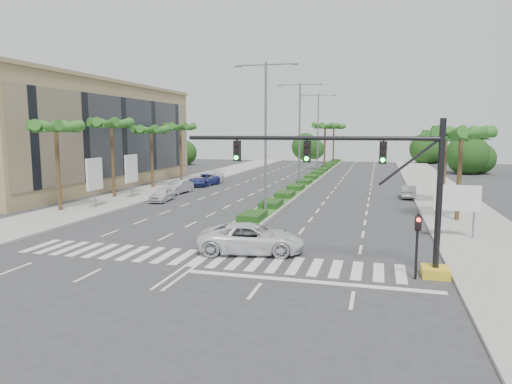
# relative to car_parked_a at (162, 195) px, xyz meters

# --- Properties ---
(ground) EXTENTS (160.00, 160.00, 0.00)m
(ground) POSITION_rel_car_parked_a_xyz_m (10.95, -17.35, -0.65)
(ground) COLOR #333335
(ground) RESTS_ON ground
(footpath_right) EXTENTS (6.00, 120.00, 0.15)m
(footpath_right) POSITION_rel_car_parked_a_xyz_m (26.15, 2.65, -0.58)
(footpath_right) COLOR gray
(footpath_right) RESTS_ON ground
(footpath_left) EXTENTS (6.00, 120.00, 0.15)m
(footpath_left) POSITION_rel_car_parked_a_xyz_m (-4.25, 2.65, -0.58)
(footpath_left) COLOR gray
(footpath_left) RESTS_ON ground
(median) EXTENTS (2.20, 75.00, 0.20)m
(median) POSITION_rel_car_parked_a_xyz_m (10.95, 27.65, -0.55)
(median) COLOR gray
(median) RESTS_ON ground
(median_grass) EXTENTS (1.80, 75.00, 0.04)m
(median_grass) POSITION_rel_car_parked_a_xyz_m (10.95, 27.65, -0.43)
(median_grass) COLOR #306322
(median_grass) RESTS_ON median
(building) EXTENTS (12.00, 36.00, 12.00)m
(building) POSITION_rel_car_parked_a_xyz_m (-15.05, 8.65, 5.35)
(building) COLOR tan
(building) RESTS_ON ground
(signal_gantry) EXTENTS (12.60, 1.20, 7.20)m
(signal_gantry) POSITION_rel_car_parked_a_xyz_m (20.22, -17.36, 2.80)
(signal_gantry) COLOR gold
(signal_gantry) RESTS_ON ground
(pedestrian_signal) EXTENTS (0.28, 0.36, 3.00)m
(pedestrian_signal) POSITION_rel_car_parked_a_xyz_m (21.55, -18.03, 1.39)
(pedestrian_signal) COLOR black
(pedestrian_signal) RESTS_ON ground
(direction_sign) EXTENTS (2.70, 0.11, 3.40)m
(direction_sign) POSITION_rel_car_parked_a_xyz_m (24.45, -9.36, 1.80)
(direction_sign) COLOR slate
(direction_sign) RESTS_ON ground
(billboard_near) EXTENTS (0.18, 2.10, 4.35)m
(billboard_near) POSITION_rel_car_parked_a_xyz_m (-3.55, -5.35, 2.31)
(billboard_near) COLOR slate
(billboard_near) RESTS_ON ground
(billboard_far) EXTENTS (0.18, 2.10, 4.35)m
(billboard_far) POSITION_rel_car_parked_a_xyz_m (-3.55, 0.65, 2.31)
(billboard_far) COLOR slate
(billboard_far) RESTS_ON ground
(palm_left_near) EXTENTS (4.57, 4.68, 7.55)m
(palm_left_near) POSITION_rel_car_parked_a_xyz_m (-5.55, -7.35, 6.04)
(palm_left_near) COLOR brown
(palm_left_near) RESTS_ON ground
(palm_left_mid) EXTENTS (4.57, 4.68, 7.95)m
(palm_left_mid) POSITION_rel_car_parked_a_xyz_m (-5.55, 0.65, 6.42)
(palm_left_mid) COLOR brown
(palm_left_mid) RESTS_ON ground
(palm_left_far) EXTENTS (4.57, 4.68, 7.35)m
(palm_left_far) POSITION_rel_car_parked_a_xyz_m (-5.55, 8.65, 5.84)
(palm_left_far) COLOR brown
(palm_left_far) RESTS_ON ground
(palm_left_end) EXTENTS (4.57, 4.68, 7.75)m
(palm_left_end) POSITION_rel_car_parked_a_xyz_m (-5.55, 16.65, 6.23)
(palm_left_end) COLOR brown
(palm_left_end) RESTS_ON ground
(palm_right_near) EXTENTS (4.57, 4.68, 7.05)m
(palm_right_near) POSITION_rel_car_parked_a_xyz_m (25.45, -3.35, 5.55)
(palm_right_near) COLOR brown
(palm_right_near) RESTS_ON ground
(palm_right_far) EXTENTS (4.57, 4.68, 6.75)m
(palm_right_far) POSITION_rel_car_parked_a_xyz_m (25.45, 4.65, 5.26)
(palm_right_far) COLOR brown
(palm_right_far) RESTS_ON ground
(palm_median_a) EXTENTS (4.57, 4.68, 8.05)m
(palm_median_a) POSITION_rel_car_parked_a_xyz_m (10.95, 37.65, 6.52)
(palm_median_a) COLOR brown
(palm_median_a) RESTS_ON ground
(palm_median_b) EXTENTS (4.57, 4.68, 8.05)m
(palm_median_b) POSITION_rel_car_parked_a_xyz_m (10.95, 52.65, 6.52)
(palm_median_b) COLOR brown
(palm_median_b) RESTS_ON ground
(streetlight_near) EXTENTS (5.10, 0.25, 12.00)m
(streetlight_near) POSITION_rel_car_parked_a_xyz_m (10.95, -3.35, 6.15)
(streetlight_near) COLOR slate
(streetlight_near) RESTS_ON ground
(streetlight_mid) EXTENTS (5.10, 0.25, 12.00)m
(streetlight_mid) POSITION_rel_car_parked_a_xyz_m (10.95, 12.65, 6.15)
(streetlight_mid) COLOR slate
(streetlight_mid) RESTS_ON ground
(streetlight_far) EXTENTS (5.10, 0.25, 12.00)m
(streetlight_far) POSITION_rel_car_parked_a_xyz_m (10.95, 28.65, 6.15)
(streetlight_far) COLOR slate
(streetlight_far) RESTS_ON ground
(car_parked_a) EXTENTS (1.95, 3.98, 1.31)m
(car_parked_a) POSITION_rel_car_parked_a_xyz_m (0.00, 0.00, 0.00)
(car_parked_a) COLOR silver
(car_parked_a) RESTS_ON ground
(car_parked_b) EXTENTS (1.88, 4.41, 1.41)m
(car_parked_b) POSITION_rel_car_parked_a_xyz_m (-0.85, 5.45, 0.05)
(car_parked_b) COLOR #B4B3B8
(car_parked_b) RESTS_ON ground
(car_parked_c) EXTENTS (3.01, 5.35, 1.41)m
(car_parked_c) POSITION_rel_car_parked_a_xyz_m (-0.85, 12.67, 0.05)
(car_parked_c) COLOR navy
(car_parked_c) RESTS_ON ground
(car_parked_d) EXTENTS (2.78, 5.80, 1.63)m
(car_parked_d) POSITION_rel_car_parked_a_xyz_m (-0.85, 14.55, 0.16)
(car_parked_d) COLOR white
(car_parked_d) RESTS_ON ground
(car_crossing) EXTENTS (6.20, 3.74, 1.61)m
(car_crossing) POSITION_rel_car_parked_a_xyz_m (13.17, -15.54, 0.15)
(car_crossing) COLOR silver
(car_crossing) RESTS_ON ground
(car_right) EXTENTS (1.47, 3.91, 1.27)m
(car_right) POSITION_rel_car_parked_a_xyz_m (22.71, 8.36, -0.02)
(car_right) COLOR #B0B1B5
(car_right) RESTS_ON ground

